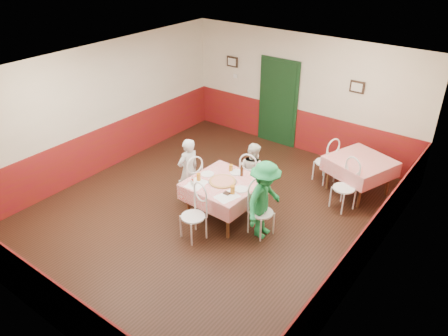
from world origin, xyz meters
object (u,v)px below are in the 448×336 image
Objects in this scene: chair_right at (261,213)px; glass_c at (231,168)px; pizza at (222,181)px; chair_second_a at (325,162)px; diner_left at (188,171)px; glass_a at (199,177)px; second_table at (358,176)px; chair_far at (251,178)px; chair_near at (193,217)px; wallet at (227,193)px; diner_right at (264,200)px; glass_b at (233,190)px; chair_second_b at (344,188)px; beer_bottle at (242,171)px; main_table at (224,199)px; chair_left at (191,181)px; diner_far at (253,171)px.

glass_c is at bearing 79.51° from chair_right.
glass_c is at bearing 105.72° from pizza.
chair_second_a is 2.96m from diner_left.
second_table is at bearing 51.18° from glass_a.
chair_right is at bearing 98.10° from diner_left.
chair_near is at bearing 75.80° from chair_far.
wallet is 0.08× the size of diner_right.
chair_right is at bearing -0.89° from pizza.
wallet is (-0.08, -0.07, -0.06)m from glass_b.
diner_right is at bearing 19.05° from chair_second_a.
chair_second_b is 0.67× the size of diner_left.
chair_right is 4.41× the size of beer_bottle.
diner_left is at bearing 29.16° from chair_far.
main_table is 2.89m from second_table.
chair_left is at bearing 148.69° from glass_a.
pizza is 0.44m from beer_bottle.
diner_right is (-0.03, -2.39, 0.28)m from chair_second_a.
diner_far is (0.44, 1.13, -0.23)m from glass_a.
glass_a is (-1.34, -2.59, 0.38)m from chair_second_a.
glass_c is 0.11× the size of diner_far.
main_table is 0.97m from diner_right.
chair_left reaches higher than glass_c.
pizza is at bearing -109.77° from beer_bottle.
diner_left is (-1.26, 0.26, -0.16)m from glass_b.
beer_bottle is (0.97, 0.35, 0.41)m from chair_left.
diner_left is at bearing 48.08° from diner_far.
wallet is (0.28, -0.30, 0.40)m from main_table.
pizza is (-1.70, -2.38, 0.40)m from second_table.
main_table is at bearing -1.74° from chair_second_a.
chair_second_a is 6.52× the size of glass_a.
chair_right and chair_second_b have the same top height.
chair_far is at bearing 104.56° from wallet.
main_table is 2.33m from chair_second_b.
chair_left is at bearing 49.72° from diner_far.
glass_b is 1.37× the size of wallet.
pizza is 0.94m from diner_far.
chair_second_b reaches higher than glass_c.
chair_second_a is (0.89, 1.51, 0.00)m from chair_far.
chair_second_a is at bearing 77.59° from glass_b.
chair_second_a is 5.95× the size of glass_b.
chair_near reaches higher than wallet.
wallet is (-0.57, -0.26, 0.32)m from chair_right.
pizza is 4.47× the size of wallet.
glass_b reaches higher than second_table.
glass_c is at bearing 108.36° from chair_near.
glass_b is at bearing -68.99° from beer_bottle.
chair_left is 0.88m from glass_c.
wallet is (-1.39, -1.91, 0.32)m from chair_second_b.
glass_b is at bearing 7.33° from chair_second_a.
diner_right is at bearing 104.41° from chair_left.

